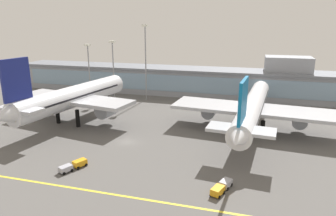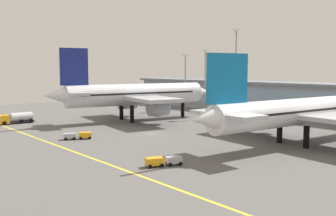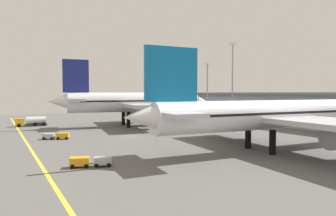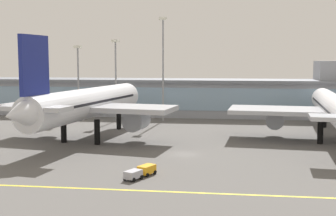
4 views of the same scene
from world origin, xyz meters
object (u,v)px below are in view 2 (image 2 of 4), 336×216
at_px(airliner_near_right, 304,112).
at_px(apron_light_mast_centre, 236,60).
at_px(fuel_tanker_truck, 15,118).
at_px(service_truck_far, 78,135).
at_px(apron_light_mast_east, 185,72).
at_px(baggage_tug_near, 163,161).
at_px(airliner_near_left, 136,95).
at_px(apron_light_mast_west, 205,70).

distance_m(airliner_near_right, apron_light_mast_centre, 45.94).
height_order(fuel_tanker_truck, apron_light_mast_centre, apron_light_mast_centre).
bearing_deg(service_truck_far, fuel_tanker_truck, 119.90).
distance_m(service_truck_far, apron_light_mast_east, 63.29).
relative_size(baggage_tug_near, apron_light_mast_east, 0.29).
bearing_deg(airliner_near_left, apron_light_mast_east, 31.17).
relative_size(airliner_near_right, apron_light_mast_west, 2.68).
distance_m(airliner_near_right, fuel_tanker_truck, 72.86).
height_order(airliner_near_right, apron_light_mast_west, apron_light_mast_west).
bearing_deg(apron_light_mast_west, apron_light_mast_centre, 3.92).
relative_size(airliner_near_left, airliner_near_right, 0.89).
bearing_deg(airliner_near_right, apron_light_mast_centre, 62.73).
bearing_deg(airliner_near_left, fuel_tanker_truck, 160.52).
distance_m(apron_light_mast_west, apron_light_mast_centre, 12.69).
xyz_separation_m(airliner_near_left, airliner_near_right, (48.41, 5.95, -1.01)).
distance_m(service_truck_far, apron_light_mast_centre, 58.51).
height_order(baggage_tug_near, apron_light_mast_west, apron_light_mast_west).
xyz_separation_m(airliner_near_right, apron_light_mast_west, (-49.92, 23.14, 7.77)).
relative_size(airliner_near_left, service_truck_far, 8.85).
distance_m(baggage_tug_near, apron_light_mast_centre, 67.54).
bearing_deg(apron_light_mast_east, airliner_near_right, -21.43).
xyz_separation_m(fuel_tanker_truck, apron_light_mast_centre, (26.45, 58.32, 15.64)).
bearing_deg(airliner_near_left, airliner_near_right, -73.54).
bearing_deg(baggage_tug_near, service_truck_far, -70.86).
bearing_deg(service_truck_far, airliner_near_right, -19.98).
relative_size(baggage_tug_near, apron_light_mast_west, 0.27).
distance_m(airliner_near_left, baggage_tug_near, 51.96).
bearing_deg(airliner_near_left, service_truck_far, -139.29).
distance_m(airliner_near_left, apron_light_mast_east, 32.39).
distance_m(service_truck_far, apron_light_mast_west, 59.26).
xyz_separation_m(airliner_near_left, fuel_tanker_truck, (-15.69, -28.38, -5.79)).
xyz_separation_m(fuel_tanker_truck, baggage_tug_near, (59.99, 2.02, -0.72)).
bearing_deg(baggage_tug_near, fuel_tanker_truck, -68.24).
bearing_deg(fuel_tanker_truck, apron_light_mast_east, 176.92).
height_order(airliner_near_left, apron_light_mast_centre, apron_light_mast_centre).
bearing_deg(baggage_tug_near, apron_light_mast_west, -120.60).
height_order(airliner_near_left, service_truck_far, airliner_near_left).
bearing_deg(airliner_near_left, apron_light_mast_centre, -10.32).
bearing_deg(apron_light_mast_centre, fuel_tanker_truck, -114.40).
bearing_deg(airliner_near_right, apron_light_mast_east, 73.80).
relative_size(apron_light_mast_west, apron_light_mast_centre, 0.79).
relative_size(fuel_tanker_truck, apron_light_mast_centre, 0.34).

